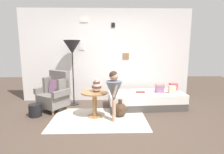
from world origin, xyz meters
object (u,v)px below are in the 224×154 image
Objects in this scene: book_on_daybed at (140,92)px; demijohn_near at (120,109)px; side_table at (95,99)px; magazine_basket at (35,110)px; daybed at (146,100)px; armchair at (55,93)px; person_child at (114,90)px; vase_striped at (97,86)px; floor_lamp at (72,49)px.

book_on_daybed reaches higher than demijohn_near.
magazine_basket is at bearing 177.18° from side_table.
daybed is 0.27m from book_on_daybed.
demijohn_near is (1.58, -0.49, -0.28)m from armchair.
book_on_daybed is at bearing 45.84° from demijohn_near.
person_child is at bearing -27.62° from armchair.
side_table is 0.28m from vase_striped.
floor_lamp is at bearing 124.61° from side_table.
floor_lamp is (-0.63, 0.91, 1.09)m from side_table.
daybed is 1.43m from side_table.
floor_lamp is 2.10m from book_on_daybed.
armchair is at bearing -177.61° from book_on_daybed.
daybed reaches higher than demijohn_near.
side_table is at bearing 148.54° from person_child.
armchair is 2.45× the size of demijohn_near.
book_on_daybed reaches higher than daybed.
demijohn_near is at bearing -37.07° from floor_lamp.
daybed is (2.30, 0.10, -0.24)m from armchair.
book_on_daybed is (1.76, -0.33, -1.09)m from floor_lamp.
book_on_daybed is at bearing -10.60° from floor_lamp.
book_on_daybed is 2.55m from magazine_basket.
magazine_basket is (-0.73, -0.84, -1.36)m from floor_lamp.
daybed is at bearing 2.61° from armchair.
side_table is at bearing -25.93° from armchair.
floor_lamp is 4.36× the size of demijohn_near.
daybed is 1.80× the size of person_child.
floor_lamp is (-0.68, 0.90, 0.81)m from vase_striped.
armchair reaches higher than magazine_basket.
demijohn_near is at bearing -17.15° from armchair.
vase_striped is (-1.24, -0.59, 0.50)m from daybed.
demijohn_near is at bearing -140.36° from daybed.
person_child reaches higher than book_on_daybed.
person_child is at bearing -130.38° from book_on_daybed.
book_on_daybed is at bearing 27.74° from vase_striped.
magazine_basket is at bearing -129.28° from armchair.
daybed is at bearing -9.33° from floor_lamp.
magazine_basket is (-0.35, -0.42, -0.30)m from armchair.
vase_striped is at bearing -2.35° from magazine_basket.
demijohn_near is at bearing 59.74° from person_child.
magazine_basket is at bearing -130.80° from floor_lamp.
vase_striped is at bearing -152.26° from book_on_daybed.
armchair is at bearing 162.85° from demijohn_near.
vase_striped reaches higher than side_table.
armchair is 0.90× the size of person_child.
daybed is 0.93m from demijohn_near.
magazine_basket is at bearing 178.09° from demijohn_near.
magazine_basket is (-1.93, 0.06, -0.02)m from demijohn_near.
armchair reaches higher than vase_striped.
side_table is 1.51× the size of demijohn_near.
person_child is 1.13m from book_on_daybed.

